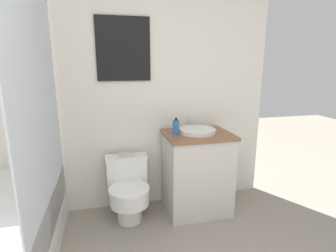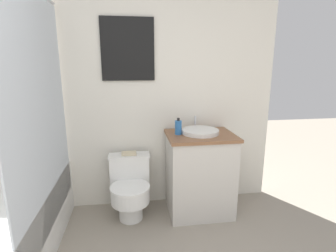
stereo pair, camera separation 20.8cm
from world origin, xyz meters
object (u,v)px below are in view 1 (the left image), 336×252
Objects in this scene: sink at (197,131)px; soap_bottle at (176,127)px; toilet at (128,189)px; book_on_tank at (126,155)px.

soap_bottle is at bearing -179.98° from sink.
toilet is 4.11× the size of book_on_tank.
toilet is 0.87m from sink.
book_on_tank is at bearing 166.02° from soap_bottle.
sink reaches higher than toilet.
book_on_tank is at bearing 170.30° from sink.
sink is (0.69, 0.01, 0.53)m from toilet.
toilet is at bearing -179.49° from sink.
sink reaches higher than book_on_tank.
soap_bottle reaches higher than toilet.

